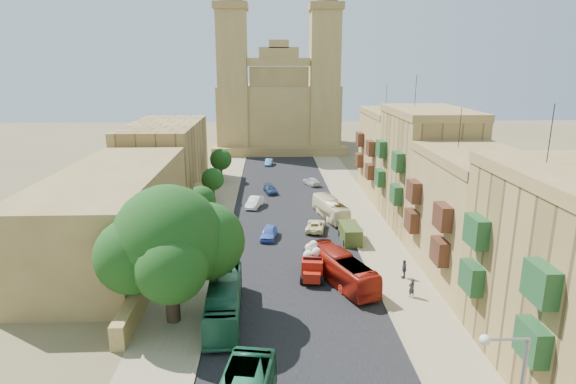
{
  "coord_description": "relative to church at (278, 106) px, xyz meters",
  "views": [
    {
      "loc": [
        -2.2,
        -28.76,
        18.77
      ],
      "look_at": [
        0.0,
        26.0,
        4.0
      ],
      "focal_mm": 30.0,
      "sensor_mm": 36.0,
      "label": 1
    }
  ],
  "objects": [
    {
      "name": "road_surface",
      "position": [
        0.0,
        -48.61,
        -9.51
      ],
      "size": [
        14.0,
        140.0,
        0.01
      ],
      "primitive_type": "cube",
      "color": "black",
      "rests_on": "ground"
    },
    {
      "name": "street_tree_a",
      "position": [
        -10.0,
        -66.61,
        -6.73
      ],
      "size": [
        2.72,
        2.72,
        4.18
      ],
      "color": "#35261A",
      "rests_on": "ground"
    },
    {
      "name": "car_blue_b",
      "position": [
        -2.26,
        -18.08,
        -8.93
      ],
      "size": [
        1.66,
        3.69,
        1.17
      ],
      "primitive_type": "imported",
      "rotation": [
        0.0,
        0.0,
        -0.12
      ],
      "color": "#4B88BF",
      "rests_on": "ground"
    },
    {
      "name": "ficus_tree",
      "position": [
        -9.41,
        -74.61,
        -3.32
      ],
      "size": [
        10.48,
        9.64,
        10.48
      ],
      "color": "#35261A",
      "rests_on": "ground"
    },
    {
      "name": "street_tree_d",
      "position": [
        -10.0,
        -30.61,
        -5.9
      ],
      "size": [
        3.51,
        3.51,
        5.4
      ],
      "color": "#35261A",
      "rests_on": "ground"
    },
    {
      "name": "west_building_mid",
      "position": [
        -18.0,
        -34.61,
        -4.52
      ],
      "size": [
        10.0,
        22.0,
        10.0
      ],
      "primitive_type": "cube",
      "color": "#9E8148",
      "rests_on": "ground"
    },
    {
      "name": "church",
      "position": [
        0.0,
        0.0,
        0.0
      ],
      "size": [
        28.0,
        22.5,
        36.3
      ],
      "color": "olive",
      "rests_on": "ground"
    },
    {
      "name": "car_cream",
      "position": [
        3.1,
        -55.0,
        -8.91
      ],
      "size": [
        2.83,
        4.68,
        1.21
      ],
      "primitive_type": "imported",
      "rotation": [
        0.0,
        0.0,
        2.94
      ],
      "color": "#FFF1B5",
      "rests_on": "ground"
    },
    {
      "name": "olive_pickup",
      "position": [
        6.5,
        -58.61,
        -8.63
      ],
      "size": [
        2.06,
        4.4,
        1.8
      ],
      "color": "#38491B",
      "rests_on": "ground"
    },
    {
      "name": "car_white_b",
      "position": [
        4.47,
        -33.76,
        -8.87
      ],
      "size": [
        2.9,
        4.07,
        1.29
      ],
      "primitive_type": "imported",
      "rotation": [
        0.0,
        0.0,
        3.55
      ],
      "color": "silver",
      "rests_on": "ground"
    },
    {
      "name": "street_tree_c",
      "position": [
        -10.0,
        -42.61,
        -6.29
      ],
      "size": [
        3.13,
        3.13,
        4.82
      ],
      "color": "#35261A",
      "rests_on": "ground"
    },
    {
      "name": "car_dkblue",
      "position": [
        -2.05,
        -38.32,
        -8.94
      ],
      "size": [
        2.37,
        4.2,
        1.15
      ],
      "primitive_type": "imported",
      "rotation": [
        0.0,
        0.0,
        0.2
      ],
      "color": "navy",
      "rests_on": "ground"
    },
    {
      "name": "kerb_west",
      "position": [
        -7.0,
        -48.61,
        -9.46
      ],
      "size": [
        0.25,
        140.0,
        0.12
      ],
      "primitive_type": "cube",
      "color": "#8B7D5B",
      "rests_on": "ground"
    },
    {
      "name": "car_blue_a",
      "position": [
        -2.3,
        -57.4,
        -8.84
      ],
      "size": [
        2.17,
        4.13,
        1.34
      ],
      "primitive_type": "imported",
      "rotation": [
        0.0,
        0.0,
        -0.16
      ],
      "color": "#4767D2",
      "rests_on": "ground"
    },
    {
      "name": "townhouse_a",
      "position": [
        15.95,
        -81.61,
        -3.11
      ],
      "size": [
        9.0,
        14.0,
        16.4
      ],
      "color": "#9E8148",
      "rests_on": "ground"
    },
    {
      "name": "bus_green_north",
      "position": [
        -5.7,
        -74.29,
        -8.08
      ],
      "size": [
        2.73,
        10.37,
        2.87
      ],
      "primitive_type": "imported",
      "rotation": [
        0.0,
        0.0,
        0.03
      ],
      "color": "#205E3E",
      "rests_on": "ground"
    },
    {
      "name": "bus_red_east",
      "position": [
        4.0,
        -68.74,
        -8.18
      ],
      "size": [
        5.57,
        9.76,
        2.67
      ],
      "primitive_type": "imported",
      "rotation": [
        0.0,
        0.0,
        3.51
      ],
      "color": "#9B1B0F",
      "rests_on": "ground"
    },
    {
      "name": "townhouse_d",
      "position": [
        15.95,
        -39.61,
        -3.36
      ],
      "size": [
        9.0,
        14.0,
        15.9
      ],
      "color": "olive",
      "rests_on": "ground"
    },
    {
      "name": "red_truck",
      "position": [
        1.69,
        -67.02,
        -8.18
      ],
      "size": [
        2.67,
        5.42,
        3.05
      ],
      "color": "#A1190C",
      "rests_on": "ground"
    },
    {
      "name": "pedestrian_a",
      "position": [
        9.45,
        -71.63,
        -8.7
      ],
      "size": [
        0.7,
        0.58,
        1.64
      ],
      "primitive_type": "imported",
      "rotation": [
        0.0,
        0.0,
        3.52
      ],
      "color": "#262529",
      "rests_on": "ground"
    },
    {
      "name": "car_white_a",
      "position": [
        -4.21,
        -45.45,
        -8.83
      ],
      "size": [
        2.53,
        4.42,
        1.38
      ],
      "primitive_type": "imported",
      "rotation": [
        0.0,
        0.0,
        -0.27
      ],
      "color": "white",
      "rests_on": "ground"
    },
    {
      "name": "townhouse_c",
      "position": [
        15.95,
        -53.61,
        -2.61
      ],
      "size": [
        9.0,
        14.0,
        17.4
      ],
      "color": "#9E8148",
      "rests_on": "ground"
    },
    {
      "name": "west_wall",
      "position": [
        -12.5,
        -58.61,
        -8.62
      ],
      "size": [
        1.0,
        40.0,
        1.8
      ],
      "primitive_type": "cube",
      "color": "olive",
      "rests_on": "ground"
    },
    {
      "name": "west_building_low",
      "position": [
        -18.0,
        -60.61,
        -5.32
      ],
      "size": [
        10.0,
        28.0,
        8.4
      ],
      "primitive_type": "cube",
      "color": "olive",
      "rests_on": "ground"
    },
    {
      "name": "townhouse_b",
      "position": [
        15.95,
        -67.61,
        -3.86
      ],
      "size": [
        9.0,
        14.0,
        14.9
      ],
      "color": "olive",
      "rests_on": "ground"
    },
    {
      "name": "sidewalk_east",
      "position": [
        9.5,
        -48.61,
        -9.51
      ],
      "size": [
        5.0,
        140.0,
        0.01
      ],
      "primitive_type": "cube",
      "color": "#8B7D5B",
      "rests_on": "ground"
    },
    {
      "name": "street_tree_b",
      "position": [
        -10.0,
        -54.61,
        -5.95
      ],
      "size": [
        3.47,
        3.47,
        5.33
      ],
      "color": "#35261A",
      "rests_on": "ground"
    },
    {
      "name": "sidewalk_west",
      "position": [
        -9.5,
        -48.61,
        -9.51
      ],
      "size": [
        5.0,
        140.0,
        0.01
      ],
      "primitive_type": "cube",
      "color": "#8B7D5B",
      "rests_on": "ground"
    },
    {
      "name": "pedestrian_c",
      "position": [
        9.82,
        -68.0,
        -8.64
      ],
      "size": [
        0.46,
        1.04,
        1.75
      ],
      "primitive_type": "imported",
      "rotation": [
        0.0,
        0.0,
        4.68
      ],
      "color": "#32333C",
      "rests_on": "ground"
    },
    {
      "name": "bus_cream_east",
      "position": [
        5.39,
        -50.37,
        -8.31
      ],
      "size": [
        3.87,
        8.92,
        2.42
      ],
      "primitive_type": "imported",
      "rotation": [
        0.0,
        0.0,
        3.36
      ],
      "color": "#F7EBB7",
      "rests_on": "ground"
    },
    {
      "name": "kerb_east",
      "position": [
        7.0,
        -48.61,
        -9.46
      ],
      "size": [
        0.25,
        140.0,
        0.12
      ],
      "primitive_type": "cube",
      "color": "#8B7D5B",
      "rests_on": "ground"
    },
    {
      "name": "ground",
      "position": [
        0.0,
        -78.61,
        -9.52
      ],
      "size": [
        260.0,
        260.0,
        0.0
      ],
      "primitive_type": "plane",
      "color": "brown"
    }
  ]
}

